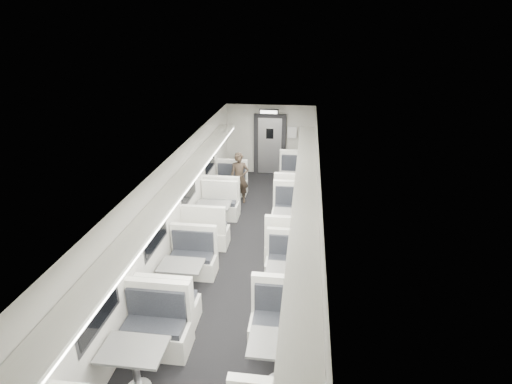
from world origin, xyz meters
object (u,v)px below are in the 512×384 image
(vestibule_door, at_px, (270,145))
(booth_left_a, at_px, (227,192))
(booth_left_b, at_px, (214,217))
(booth_right_b, at_px, (292,228))
(booth_right_d, at_px, (280,363))
(booth_left_d, at_px, (136,369))
(booth_left_c, at_px, (182,280))
(passenger, at_px, (239,178))
(booth_right_c, at_px, (287,284))
(booth_right_a, at_px, (296,187))
(exit_sign, at_px, (269,112))

(vestibule_door, bearing_deg, booth_left_a, -110.50)
(booth_left_b, xyz_separation_m, booth_right_b, (2.00, -0.38, 0.03))
(booth_right_b, bearing_deg, vestibule_door, 101.86)
(booth_right_d, bearing_deg, booth_left_d, -169.88)
(booth_left_c, xyz_separation_m, booth_right_b, (2.00, 2.30, 0.04))
(booth_left_b, xyz_separation_m, passenger, (0.36, 1.84, 0.38))
(booth_left_a, relative_size, booth_right_b, 0.88)
(booth_left_a, xyz_separation_m, passenger, (0.36, 0.13, 0.40))
(booth_left_a, xyz_separation_m, booth_left_d, (0.00, -6.59, 0.04))
(booth_left_b, bearing_deg, booth_right_d, -66.16)
(passenger, relative_size, vestibule_door, 0.72)
(booth_right_b, bearing_deg, passenger, 126.41)
(booth_right_b, height_order, booth_right_c, booth_right_b)
(booth_right_d, xyz_separation_m, passenger, (-1.64, 6.37, 0.36))
(booth_left_a, bearing_deg, booth_right_a, 12.34)
(booth_right_a, height_order, booth_right_b, booth_right_a)
(booth_left_c, bearing_deg, passenger, 85.45)
(booth_left_b, bearing_deg, booth_left_d, -90.00)
(booth_right_c, bearing_deg, vestibule_door, 98.19)
(booth_right_a, bearing_deg, vestibule_door, 114.09)
(booth_right_b, bearing_deg, booth_right_a, 90.00)
(booth_right_c, height_order, vestibule_door, vestibule_door)
(booth_right_b, height_order, exit_sign, exit_sign)
(booth_right_b, bearing_deg, exit_sign, 103.16)
(booth_left_b, relative_size, booth_left_d, 0.95)
(booth_left_d, height_order, exit_sign, exit_sign)
(booth_left_b, distance_m, passenger, 1.91)
(booth_right_b, xyz_separation_m, vestibule_door, (-1.00, 4.76, 0.64))
(booth_left_d, bearing_deg, booth_right_a, 74.12)
(booth_left_a, height_order, booth_left_b, booth_left_b)
(passenger, bearing_deg, booth_left_a, -165.77)
(booth_left_c, bearing_deg, booth_right_c, 3.46)
(booth_left_a, height_order, booth_left_d, booth_left_d)
(booth_right_a, distance_m, passenger, 1.70)
(booth_left_c, xyz_separation_m, booth_right_d, (2.00, -1.84, 0.04))
(vestibule_door, bearing_deg, booth_right_b, -78.14)
(booth_left_b, bearing_deg, booth_right_c, -52.03)
(booth_left_a, height_order, booth_left_c, booth_left_c)
(booth_left_a, bearing_deg, passenger, 20.32)
(booth_right_a, xyz_separation_m, booth_right_b, (0.00, -2.53, -0.01))
(booth_right_b, xyz_separation_m, booth_right_d, (0.00, -4.14, -0.01))
(booth_left_a, distance_m, booth_left_b, 1.71)
(booth_left_a, bearing_deg, booth_right_c, -64.90)
(booth_left_c, bearing_deg, vestibule_door, 81.94)
(booth_right_b, bearing_deg, booth_right_d, -90.00)
(booth_left_c, relative_size, booth_right_c, 1.02)
(booth_left_a, relative_size, vestibule_door, 0.93)
(booth_right_d, height_order, passenger, passenger)
(booth_right_b, bearing_deg, booth_left_b, 169.20)
(booth_left_d, height_order, passenger, passenger)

